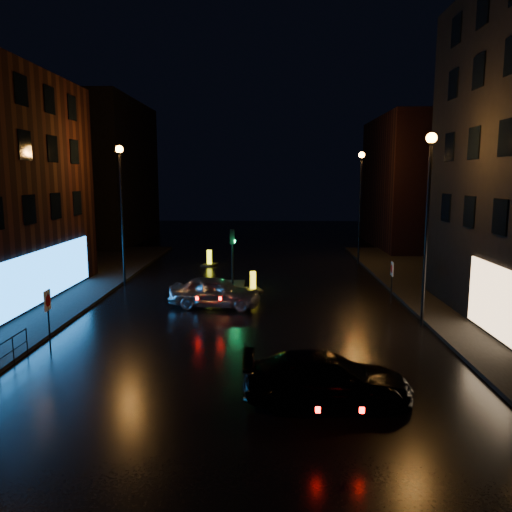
% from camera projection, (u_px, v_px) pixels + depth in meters
% --- Properties ---
extents(ground, '(120.00, 120.00, 0.00)m').
position_uv_depth(ground, '(238.00, 377.00, 16.43)').
color(ground, black).
rests_on(ground, ground).
extents(building_far_left, '(8.00, 16.00, 14.00)m').
position_uv_depth(building_far_left, '(101.00, 173.00, 50.32)').
color(building_far_left, black).
rests_on(building_far_left, ground).
extents(building_far_right, '(8.00, 14.00, 12.00)m').
position_uv_depth(building_far_right, '(419.00, 183.00, 46.70)').
color(building_far_right, black).
rests_on(building_far_right, ground).
extents(street_lamp_lfar, '(0.44, 0.44, 8.37)m').
position_uv_depth(street_lamp_lfar, '(121.00, 194.00, 29.59)').
color(street_lamp_lfar, black).
rests_on(street_lamp_lfar, ground).
extents(street_lamp_rnear, '(0.44, 0.44, 8.37)m').
position_uv_depth(street_lamp_rnear, '(428.00, 200.00, 21.29)').
color(street_lamp_rnear, black).
rests_on(street_lamp_rnear, ground).
extents(street_lamp_rfar, '(0.44, 0.44, 8.37)m').
position_uv_depth(street_lamp_rfar, '(361.00, 190.00, 37.09)').
color(street_lamp_rfar, black).
rests_on(street_lamp_rfar, ground).
extents(traffic_signal, '(1.40, 2.40, 3.45)m').
position_uv_depth(traffic_signal, '(233.00, 278.00, 30.21)').
color(traffic_signal, black).
rests_on(traffic_signal, ground).
extents(silver_hatchback, '(4.78, 2.39, 1.56)m').
position_uv_depth(silver_hatchback, '(215.00, 292.00, 25.25)').
color(silver_hatchback, '#B2B5BA').
rests_on(silver_hatchback, ground).
extents(dark_sedan, '(4.96, 2.09, 1.43)m').
position_uv_depth(dark_sedan, '(327.00, 378.00, 14.54)').
color(dark_sedan, black).
rests_on(dark_sedan, ground).
extents(bollard_near, '(1.24, 1.50, 1.13)m').
position_uv_depth(bollard_near, '(253.00, 286.00, 29.00)').
color(bollard_near, black).
rests_on(bollard_near, ground).
extents(bollard_far, '(1.22, 1.52, 1.17)m').
position_uv_depth(bollard_far, '(209.00, 262.00, 37.25)').
color(bollard_far, black).
rests_on(bollard_far, ground).
extents(road_sign_left, '(0.11, 0.57, 2.35)m').
position_uv_depth(road_sign_left, '(48.00, 306.00, 18.66)').
color(road_sign_left, black).
rests_on(road_sign_left, ground).
extents(road_sign_right, '(0.10, 0.54, 2.21)m').
position_uv_depth(road_sign_right, '(392.00, 272.00, 25.75)').
color(road_sign_right, black).
rests_on(road_sign_right, ground).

